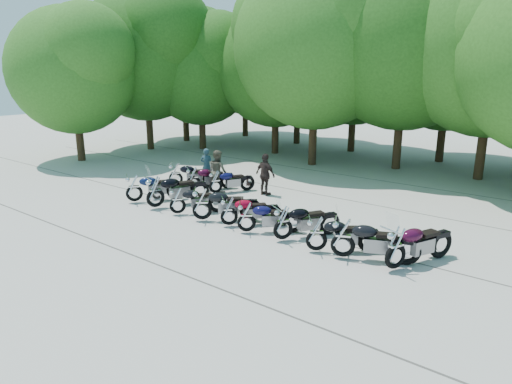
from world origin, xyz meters
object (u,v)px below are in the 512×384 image
Objects in this scene: motorcycle_2 at (177,200)px; motorcycle_8 at (343,236)px; motorcycle_9 at (396,246)px; motorcycle_10 at (176,173)px; motorcycle_5 at (247,216)px; rider_1 at (218,171)px; rider_2 at (265,175)px; motorcycle_0 at (134,187)px; motorcycle_6 at (283,222)px; rider_0 at (207,166)px; motorcycle_4 at (229,210)px; motorcycle_12 at (216,181)px; motorcycle_3 at (202,203)px; motorcycle_11 at (193,178)px; motorcycle_7 at (317,233)px; motorcycle_1 at (155,191)px.

motorcycle_2 is 0.86× the size of motorcycle_8.
motorcycle_9 is 11.53m from motorcycle_10.
motorcycle_5 is 5.42m from rider_1.
motorcycle_9 is at bearing -135.94° from motorcycle_10.
motorcycle_5 is (3.20, 0.05, 0.01)m from motorcycle_2.
rider_2 reaches higher than motorcycle_9.
motorcycle_0 is 7.08m from motorcycle_6.
motorcycle_2 is 1.24× the size of rider_0.
motorcycle_2 is 0.91× the size of motorcycle_6.
motorcycle_4 is 4.21m from motorcycle_12.
motorcycle_2 is 6.66m from motorcycle_8.
motorcycle_6 is at bearing -141.82° from motorcycle_10.
motorcycle_2 is at bearing -164.92° from motorcycle_10.
motorcycle_0 is 3.74m from motorcycle_3.
motorcycle_4 reaches higher than motorcycle_2.
motorcycle_11 is at bearing 49.10° from motorcycle_8.
motorcycle_0 is 4.10m from rider_0.
motorcycle_5 is (1.99, 0.02, -0.08)m from motorcycle_3.
motorcycle_5 is at bearing 156.24° from rider_1.
motorcycle_9 is (10.65, 0.22, 0.04)m from motorcycle_0.
motorcycle_2 is at bearing 51.34° from motorcycle_5.
motorcycle_6 is at bearing -178.54° from motorcycle_12.
rider_2 is at bearing -63.30° from motorcycle_2.
motorcycle_2 is 4.55m from motorcycle_6.
motorcycle_5 is 1.14× the size of rider_1.
motorcycle_3 is 1.07× the size of motorcycle_10.
motorcycle_12 is (-4.04, 2.90, -0.02)m from motorcycle_5.
motorcycle_6 is 1.29m from motorcycle_7.
motorcycle_9 is (4.92, 0.18, 0.10)m from motorcycle_5.
motorcycle_7 is 1.22× the size of rider_2.
motorcycle_11 is 1.17× the size of rider_1.
rider_1 reaches higher than rider_2.
motorcycle_11 is (-5.15, 2.68, 0.02)m from motorcycle_5.
motorcycle_11 reaches higher than motorcycle_5.
rider_1 is at bearing 2.20° from motorcycle_6.
rider_0 is at bearing 2.35° from motorcycle_6.
motorcycle_10 is (-9.77, 2.68, -0.04)m from motorcycle_8.
motorcycle_1 is at bearing -179.00° from motorcycle_10.
motorcycle_5 is 0.98× the size of motorcycle_11.
rider_2 is (-3.62, 3.95, 0.25)m from motorcycle_6.
motorcycle_3 is at bearing 153.64° from motorcycle_12.
motorcycle_1 is 3.37m from rider_1.
rider_0 is at bearing 42.32° from motorcycle_8.
motorcycle_8 reaches higher than motorcycle_11.
motorcycle_9 is 1.14× the size of motorcycle_11.
motorcycle_7 is 6.40m from rider_2.
motorcycle_7 is 9.35m from motorcycle_10.
motorcycle_1 is 7.89m from motorcycle_8.
motorcycle_7 is 1.19× the size of rider_1.
rider_0 is 1.57m from rider_1.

